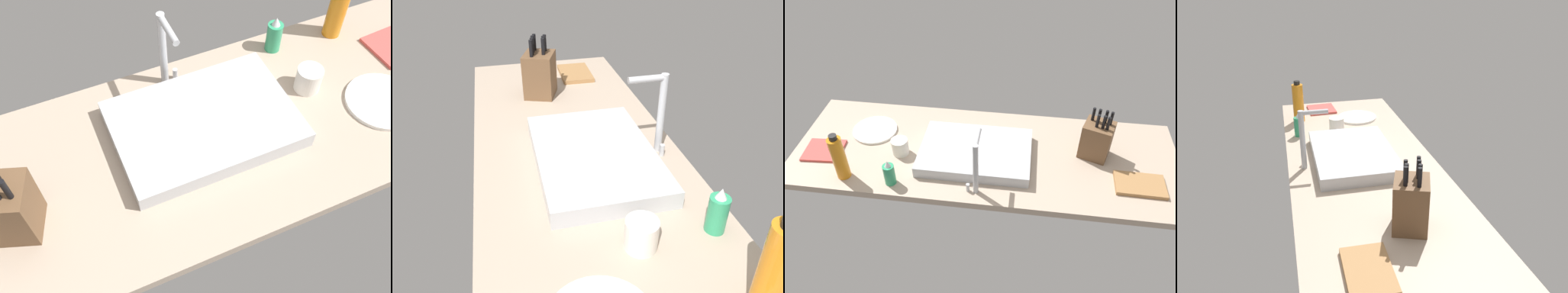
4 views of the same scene
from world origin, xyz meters
TOP-DOWN VIEW (x-y plane):
  - countertop_slab at (0.00, 0.00)cm, footprint 186.24×66.54cm
  - sink_basin at (3.89, 3.61)cm, footprint 52.39×35.72cm
  - faucet at (0.74, 24.83)cm, footprint 5.50×12.76cm
  - knife_block at (-52.38, -5.53)cm, footprint 16.41×15.47cm
  - cutting_board at (-71.27, 13.29)cm, footprint 22.12×14.39cm
  - soap_bottle at (39.17, 25.75)cm, footprint 5.12×5.12cm
  - water_bottle at (61.61, 24.32)cm, footprint 6.18×6.18cm
  - dinner_plate at (58.41, -8.93)cm, footprint 22.65×22.65cm
  - dish_towel at (78.00, 9.73)cm, footprint 19.08×17.04cm
  - coffee_mug at (40.33, 5.71)cm, footprint 8.07×8.07cm

SIDE VIEW (x-z plane):
  - countertop_slab at x=0.00cm, z-range 0.00..3.50cm
  - dinner_plate at x=58.41cm, z-range 3.50..4.70cm
  - dish_towel at x=78.00cm, z-range 3.50..4.70cm
  - cutting_board at x=-71.27cm, z-range 3.50..5.30cm
  - sink_basin at x=3.89cm, z-range 3.50..8.99cm
  - coffee_mug at x=40.33cm, z-range 3.50..11.40cm
  - soap_bottle at x=39.17cm, z-range 2.60..15.47cm
  - knife_block at x=-52.38cm, z-range 0.55..25.37cm
  - water_bottle at x=61.61cm, z-range 2.76..26.47cm
  - faucet at x=0.74cm, z-range 5.66..32.34cm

